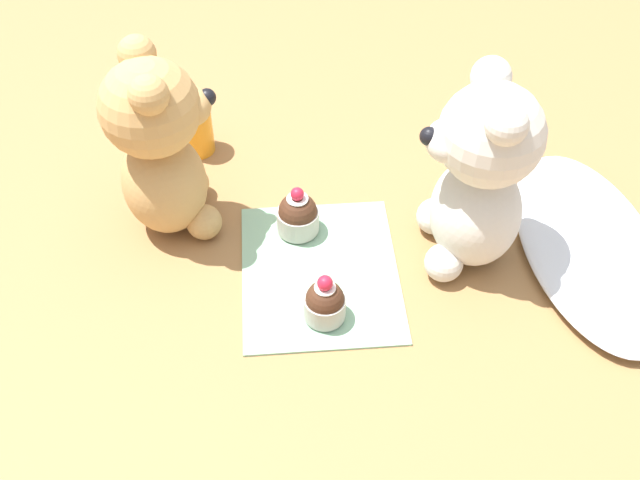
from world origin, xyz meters
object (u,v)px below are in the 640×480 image
(teddy_bear_cream, at_px, (479,176))
(teddy_bear_tan, at_px, (160,146))
(cupcake_near_tan_bear, at_px, (298,215))
(juice_glass, at_px, (194,127))
(cupcake_near_cream_bear, at_px, (326,302))

(teddy_bear_cream, distance_m, teddy_bear_tan, 0.36)
(teddy_bear_tan, xyz_separation_m, cupcake_near_tan_bear, (0.03, 0.15, -0.09))
(teddy_bear_cream, height_order, teddy_bear_tan, teddy_bear_cream)
(cupcake_near_tan_bear, height_order, juice_glass, juice_glass)
(cupcake_near_cream_bear, distance_m, juice_glass, 0.34)
(cupcake_near_cream_bear, bearing_deg, juice_glass, -153.61)
(cupcake_near_cream_bear, xyz_separation_m, cupcake_near_tan_bear, (-0.14, -0.02, 0.00))
(teddy_bear_tan, distance_m, cupcake_near_cream_bear, 0.26)
(teddy_bear_cream, relative_size, juice_glass, 3.16)
(teddy_bear_tan, relative_size, cupcake_near_cream_bear, 3.76)
(teddy_bear_cream, bearing_deg, teddy_bear_tan, -100.28)
(cupcake_near_tan_bear, relative_size, juice_glass, 0.86)
(teddy_bear_cream, relative_size, cupcake_near_cream_bear, 3.84)
(teddy_bear_tan, xyz_separation_m, juice_glass, (-0.14, 0.02, -0.08))
(cupcake_near_cream_bear, relative_size, juice_glass, 0.82)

